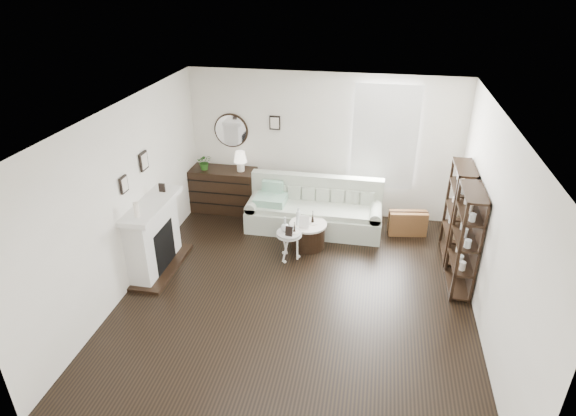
% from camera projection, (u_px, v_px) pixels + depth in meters
% --- Properties ---
extents(room, '(5.50, 5.50, 5.50)m').
position_uv_depth(room, '(364.00, 136.00, 8.60)').
color(room, black).
rests_on(room, ground).
extents(fireplace, '(0.50, 1.40, 1.84)m').
position_uv_depth(fireplace, '(154.00, 238.00, 7.49)').
color(fireplace, white).
rests_on(fireplace, ground).
extents(shelf_unit_far, '(0.30, 0.80, 1.60)m').
position_uv_depth(shelf_unit_far, '(457.00, 213.00, 7.69)').
color(shelf_unit_far, black).
rests_on(shelf_unit_far, ground).
extents(shelf_unit_near, '(0.30, 0.80, 1.60)m').
position_uv_depth(shelf_unit_near, '(465.00, 241.00, 6.90)').
color(shelf_unit_near, black).
rests_on(shelf_unit_near, ground).
extents(sofa, '(2.42, 0.84, 0.94)m').
position_uv_depth(sofa, '(314.00, 212.00, 8.77)').
color(sofa, '#B1BAA6').
rests_on(sofa, ground).
extents(quilt, '(0.56, 0.47, 0.14)m').
position_uv_depth(quilt, '(271.00, 200.00, 8.68)').
color(quilt, '#2A9A6D').
rests_on(quilt, sofa).
extents(suitcase, '(0.69, 0.32, 0.44)m').
position_uv_depth(suitcase, '(408.00, 223.00, 8.58)').
color(suitcase, brown).
rests_on(suitcase, ground).
extents(dresser, '(1.28, 0.55, 0.85)m').
position_uv_depth(dresser, '(223.00, 190.00, 9.37)').
color(dresser, black).
rests_on(dresser, ground).
extents(table_lamp, '(0.32, 0.32, 0.39)m').
position_uv_depth(table_lamp, '(240.00, 161.00, 9.03)').
color(table_lamp, white).
rests_on(table_lamp, dresser).
extents(potted_plant, '(0.34, 0.32, 0.30)m').
position_uv_depth(potted_plant, '(205.00, 162.00, 9.11)').
color(potted_plant, '#215117').
rests_on(potted_plant, dresser).
extents(drum_table, '(0.64, 0.64, 0.44)m').
position_uv_depth(drum_table, '(308.00, 235.00, 8.22)').
color(drum_table, black).
rests_on(drum_table, ground).
extents(pedestal_table, '(0.41, 0.41, 0.50)m').
position_uv_depth(pedestal_table, '(289.00, 235.00, 7.76)').
color(pedestal_table, silver).
rests_on(pedestal_table, ground).
extents(eiffel_drum, '(0.14, 0.14, 0.20)m').
position_uv_depth(eiffel_drum, '(313.00, 217.00, 8.10)').
color(eiffel_drum, black).
rests_on(eiffel_drum, drum_table).
extents(bottle_drum, '(0.07, 0.07, 0.31)m').
position_uv_depth(bottle_drum, '(298.00, 216.00, 8.01)').
color(bottle_drum, silver).
rests_on(bottle_drum, drum_table).
extents(card_frame_drum, '(0.16, 0.06, 0.22)m').
position_uv_depth(card_frame_drum, '(304.00, 222.00, 7.94)').
color(card_frame_drum, white).
rests_on(card_frame_drum, drum_table).
extents(eiffel_ped, '(0.10, 0.10, 0.16)m').
position_uv_depth(eiffel_ped, '(294.00, 228.00, 7.71)').
color(eiffel_ped, black).
rests_on(eiffel_ped, pedestal_table).
extents(flask_ped, '(0.14, 0.14, 0.26)m').
position_uv_depth(flask_ped, '(285.00, 224.00, 7.71)').
color(flask_ped, silver).
rests_on(flask_ped, pedestal_table).
extents(card_frame_ped, '(0.13, 0.07, 0.16)m').
position_uv_depth(card_frame_ped, '(289.00, 231.00, 7.61)').
color(card_frame_ped, black).
rests_on(card_frame_ped, pedestal_table).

